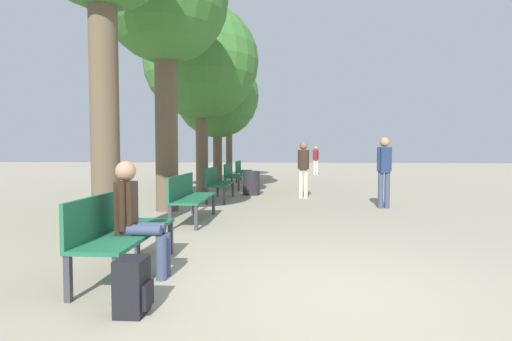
% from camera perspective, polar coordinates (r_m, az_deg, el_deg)
% --- Properties ---
extents(ground_plane, '(80.00, 80.00, 0.00)m').
position_cam_1_polar(ground_plane, '(4.14, 9.82, -16.82)').
color(ground_plane, gray).
extents(bench_row_0, '(0.55, 1.82, 0.91)m').
position_cam_1_polar(bench_row_0, '(4.79, -18.91, -7.59)').
color(bench_row_0, '#1E6042').
rests_on(bench_row_0, ground_plane).
extents(bench_row_1, '(0.55, 1.82, 0.91)m').
position_cam_1_polar(bench_row_1, '(7.91, -9.57, -3.35)').
color(bench_row_1, '#1E6042').
rests_on(bench_row_1, ground_plane).
extents(bench_row_2, '(0.55, 1.82, 0.91)m').
position_cam_1_polar(bench_row_2, '(11.14, -5.60, -1.50)').
color(bench_row_2, '#1E6042').
rests_on(bench_row_2, ground_plane).
extents(bench_row_3, '(0.55, 1.82, 0.91)m').
position_cam_1_polar(bench_row_3, '(14.40, -3.43, -0.49)').
color(bench_row_3, '#1E6042').
rests_on(bench_row_3, ground_plane).
extents(bench_row_4, '(0.55, 1.82, 0.91)m').
position_cam_1_polar(bench_row_4, '(17.68, -2.06, 0.15)').
color(bench_row_4, '#1E6042').
rests_on(bench_row_4, ground_plane).
extents(tree_row_1, '(2.86, 2.86, 6.23)m').
position_cam_1_polar(tree_row_1, '(9.93, -12.86, 22.18)').
color(tree_row_1, brown).
rests_on(tree_row_1, ground_plane).
extents(tree_row_2, '(3.72, 3.72, 6.11)m').
position_cam_1_polar(tree_row_2, '(13.52, -7.81, 15.01)').
color(tree_row_2, brown).
rests_on(tree_row_2, ground_plane).
extents(tree_row_3, '(3.35, 3.35, 5.25)m').
position_cam_1_polar(tree_row_3, '(16.42, -5.55, 10.47)').
color(tree_row_3, brown).
rests_on(tree_row_3, ground_plane).
extents(tree_row_4, '(2.51, 2.51, 5.39)m').
position_cam_1_polar(tree_row_4, '(19.89, -3.89, 10.72)').
color(tree_row_4, brown).
rests_on(tree_row_4, ground_plane).
extents(person_seated, '(0.58, 0.33, 1.28)m').
position_cam_1_polar(person_seated, '(4.56, -16.65, -6.12)').
color(person_seated, '#384260').
rests_on(person_seated, ground_plane).
extents(backpack, '(0.27, 0.29, 0.48)m').
position_cam_1_polar(backpack, '(3.68, -17.19, -15.56)').
color(backpack, black).
rests_on(backpack, ground_plane).
extents(pedestrian_near, '(0.34, 0.23, 1.70)m').
position_cam_1_polar(pedestrian_near, '(10.00, 17.85, 0.40)').
color(pedestrian_near, '#384260').
rests_on(pedestrian_near, ground_plane).
extents(pedestrian_mid, '(0.33, 0.22, 1.63)m').
position_cam_1_polar(pedestrian_mid, '(11.58, 6.79, 0.63)').
color(pedestrian_mid, beige).
rests_on(pedestrian_mid, ground_plane).
extents(pedestrian_far, '(0.33, 0.26, 1.61)m').
position_cam_1_polar(pedestrian_far, '(22.62, 8.53, 1.73)').
color(pedestrian_far, beige).
rests_on(pedestrian_far, ground_plane).
extents(trash_bin, '(0.53, 0.53, 0.74)m').
position_cam_1_polar(trash_bin, '(12.39, -0.68, -1.79)').
color(trash_bin, '#232328').
rests_on(trash_bin, ground_plane).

